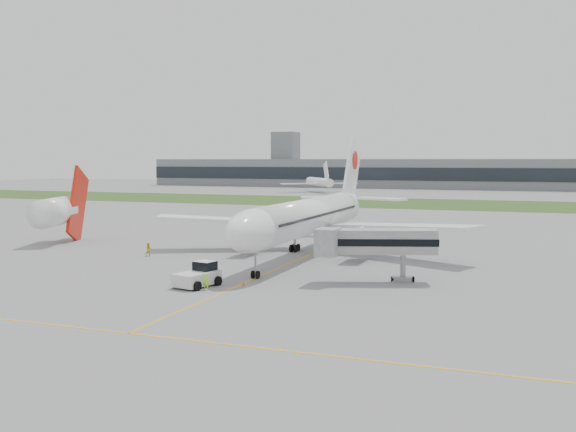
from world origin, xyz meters
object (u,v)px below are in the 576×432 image
at_px(jet_bridge, 373,242).
at_px(ground_crew_near, 206,282).
at_px(airliner, 311,215).
at_px(neighbor_aircraft, 57,211).
at_px(pushback_tug, 199,275).

height_order(jet_bridge, ground_crew_near, jet_bridge).
relative_size(airliner, jet_bridge, 4.22).
xyz_separation_m(ground_crew_near, neighbor_aircraft, (-40.40, 25.15, 4.43)).
height_order(pushback_tug, jet_bridge, jet_bridge).
relative_size(jet_bridge, neighbor_aircraft, 0.77).
xyz_separation_m(pushback_tug, ground_crew_near, (1.71, -1.64, -0.33)).
bearing_deg(airliner, pushback_tug, -98.56).
distance_m(ground_crew_near, neighbor_aircraft, 47.79).
bearing_deg(jet_bridge, airliner, 108.16).
bearing_deg(pushback_tug, airliner, 93.89).
bearing_deg(pushback_tug, jet_bridge, 38.85).
distance_m(airliner, pushback_tug, 26.73).
height_order(airliner, neighbor_aircraft, airliner).
bearing_deg(airliner, ground_crew_near, -94.57).
xyz_separation_m(pushback_tug, neighbor_aircraft, (-38.69, 23.51, 4.10)).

